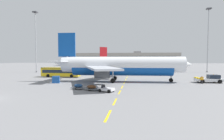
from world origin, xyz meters
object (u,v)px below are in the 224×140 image
airliner_foreground (120,66)px  apron_shuttle_bus (61,71)px  ground_crew_worker (202,79)px  airliner_mid_left (123,63)px  apron_light_mast_near (36,35)px  baggage_train (92,88)px  pushback_tug (210,79)px  apron_light_mast_far (208,33)px  uld_cargo_container (56,80)px

airliner_foreground → apron_shuttle_bus: size_ratio=2.86×
airliner_foreground → ground_crew_worker: (18.83, -1.91, -2.92)m
airliner_mid_left → apron_light_mast_near: 45.09m
airliner_mid_left → baggage_train: 67.51m
airliner_foreground → airliner_mid_left: size_ratio=1.24×
pushback_tug → apron_light_mast_far: size_ratio=0.23×
apron_shuttle_bus → ground_crew_worker: size_ratio=6.77×
airliner_mid_left → ground_crew_worker: size_ratio=15.61×
uld_cargo_container → baggage_train: bearing=-40.5°
pushback_tug → airliner_mid_left: (-24.19, 53.11, 2.82)m
pushback_tug → apron_light_mast_near: 66.60m
pushback_tug → airliner_foreground: bearing=-178.4°
pushback_tug → apron_light_mast_far: (12.50, 36.57, 15.58)m
ground_crew_worker → apron_light_mast_far: apron_light_mast_far is taller
ground_crew_worker → apron_light_mast_near: (-56.43, 29.61, 14.66)m
pushback_tug → apron_shuttle_bus: size_ratio=0.50×
airliner_mid_left → apron_light_mast_far: bearing=-24.3°
baggage_train → uld_cargo_container: size_ratio=4.32×
apron_light_mast_near → apron_shuttle_bus: bearing=-44.9°
pushback_tug → apron_light_mast_far: bearing=71.1°
ground_crew_worker → apron_shuttle_bus: bearing=163.5°
pushback_tug → apron_light_mast_far: 41.67m
apron_shuttle_bus → ground_crew_worker: bearing=-16.5°
airliner_mid_left → ground_crew_worker: 59.73m
apron_shuttle_bus → baggage_train: size_ratio=1.42×
pushback_tug → uld_cargo_container: (-36.01, -5.07, -0.10)m
baggage_train → airliner_foreground: bearing=74.6°
airliner_foreground → uld_cargo_container: 15.59m
apron_shuttle_bus → apron_light_mast_near: apron_light_mast_near is taller
apron_shuttle_bus → apron_light_mast_far: 61.72m
airliner_mid_left → apron_light_mast_far: (36.69, -16.54, 12.76)m
apron_light_mast_near → baggage_train: bearing=-50.8°
ground_crew_worker → pushback_tug: bearing=44.2°
airliner_mid_left → apron_shuttle_bus: size_ratio=2.31×
airliner_foreground → apron_light_mast_far: (33.91, 37.17, 12.54)m
ground_crew_worker → apron_light_mast_near: 65.39m
pushback_tug → baggage_train: (-25.20, -14.31, -0.38)m
pushback_tug → ground_crew_worker: (-2.59, -2.52, 0.13)m
airliner_foreground → pushback_tug: airliner_foreground is taller
baggage_train → pushback_tug: bearing=29.6°
baggage_train → ground_crew_worker: size_ratio=4.76×
apron_shuttle_bus → airliner_foreground: bearing=-25.9°
airliner_mid_left → ground_crew_worker: bearing=-68.8°
pushback_tug → baggage_train: 28.98m
airliner_foreground → apron_light_mast_far: bearing=47.6°
baggage_train → apron_light_mast_near: size_ratio=0.34×
ground_crew_worker → apron_light_mast_far: 44.65m
airliner_foreground → apron_light_mast_near: bearing=143.6°
apron_light_mast_near → uld_cargo_container: bearing=-54.4°
pushback_tug → airliner_mid_left: bearing=114.5°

